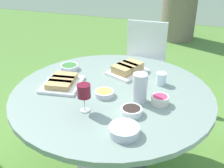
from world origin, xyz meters
The scene contains 13 objects.
river_strip centered at (0.00, 6.80, 0.00)m, with size 40.00×4.17×0.01m.
dining_table centered at (0.00, 0.00, 0.64)m, with size 1.38×1.38×0.75m.
chair_near_right centered at (-0.05, 1.25, 0.52)m, with size 0.46×0.44×0.89m.
water_pitcher centered at (0.21, -0.06, 0.84)m, with size 0.10×0.09×0.19m.
wine_glass centered at (-0.08, -0.28, 0.88)m, with size 0.08×0.08×0.18m.
platter_bread_main centered at (0.02, 0.32, 0.78)m, with size 0.32×0.35×0.08m.
platter_charcuterie centered at (-0.37, -0.03, 0.77)m, with size 0.30×0.32×0.06m.
bowl_fries centered at (-0.03, -0.07, 0.77)m, with size 0.13×0.13×0.04m.
bowl_salad centered at (-0.44, 0.24, 0.77)m, with size 0.14×0.14×0.04m.
bowl_olives centered at (0.20, -0.22, 0.77)m, with size 0.13×0.13×0.04m.
bowl_dip_red centered at (0.34, -0.05, 0.78)m, with size 0.11×0.11×0.06m.
bowl_dip_cream centered at (0.21, -0.42, 0.77)m, with size 0.17×0.17×0.05m.
cup_water_near centered at (0.30, 0.22, 0.79)m, with size 0.07×0.07×0.09m.
Camera 1 is at (0.54, -1.59, 1.68)m, focal length 45.00 mm.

